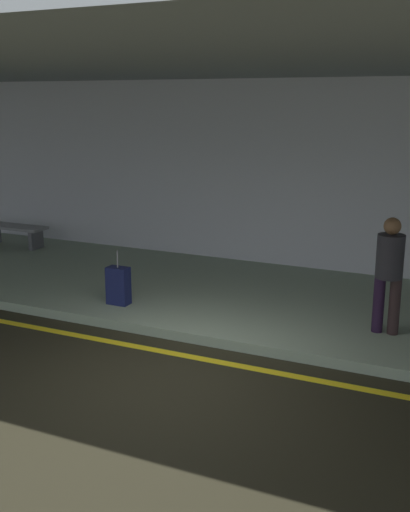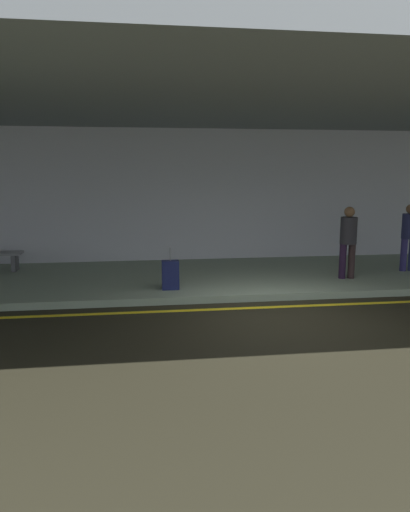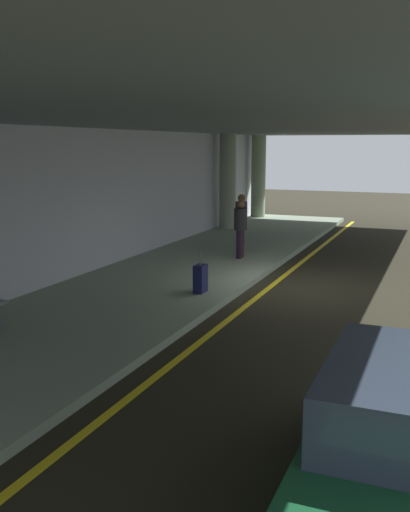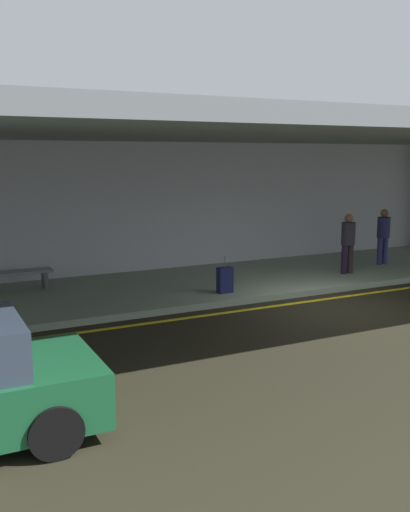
# 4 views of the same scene
# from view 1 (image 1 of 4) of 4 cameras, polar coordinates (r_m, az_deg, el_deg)

# --- Properties ---
(ground_plane) EXTENTS (60.00, 60.00, 0.00)m
(ground_plane) POSITION_cam_1_polar(r_m,az_deg,el_deg) (8.05, -3.12, -10.76)
(ground_plane) COLOR black
(sidewalk) EXTENTS (26.00, 4.20, 0.15)m
(sidewalk) POSITION_cam_1_polar(r_m,az_deg,el_deg) (10.67, 4.66, -3.96)
(sidewalk) COLOR gray
(sidewalk) RESTS_ON ground
(lane_stripe_yellow) EXTENTS (26.00, 0.14, 0.01)m
(lane_stripe_yellow) POSITION_cam_1_polar(r_m,az_deg,el_deg) (8.51, -1.30, -9.27)
(lane_stripe_yellow) COLOR yellow
(lane_stripe_yellow) RESTS_ON ground
(ceiling_overhang) EXTENTS (28.00, 13.20, 0.30)m
(ceiling_overhang) POSITION_cam_1_polar(r_m,az_deg,el_deg) (9.68, 4.07, 17.47)
(ceiling_overhang) COLOR slate
(ceiling_overhang) RESTS_ON support_column_far_left
(terminal_back_wall) EXTENTS (26.00, 0.30, 3.80)m
(terminal_back_wall) POSITION_cam_1_polar(r_m,az_deg,el_deg) (12.37, 8.46, 7.12)
(terminal_back_wall) COLOR #B6B8C1
(terminal_back_wall) RESTS_ON ground
(person_waiting_for_ride) EXTENTS (0.38, 0.38, 1.68)m
(person_waiting_for_ride) POSITION_cam_1_polar(r_m,az_deg,el_deg) (9.02, 16.64, -1.06)
(person_waiting_for_ride) COLOR black
(person_waiting_for_ride) RESTS_ON sidewalk
(suitcase_upright_primary) EXTENTS (0.36, 0.22, 0.90)m
(suitcase_upright_primary) POSITION_cam_1_polar(r_m,az_deg,el_deg) (10.15, -8.00, -2.72)
(suitcase_upright_primary) COLOR #141A45
(suitcase_upright_primary) RESTS_ON sidewalk
(bench_metal) EXTENTS (1.60, 0.50, 0.48)m
(bench_metal) POSITION_cam_1_polar(r_m,az_deg,el_deg) (14.69, -17.23, 2.22)
(bench_metal) COLOR slate
(bench_metal) RESTS_ON sidewalk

